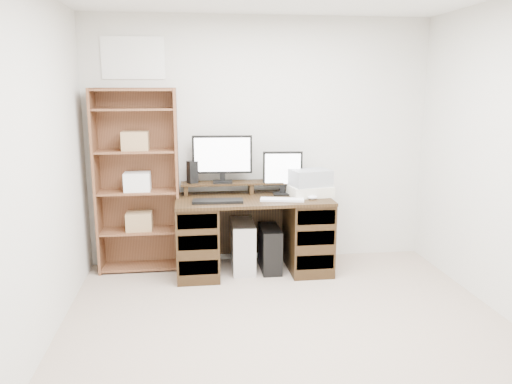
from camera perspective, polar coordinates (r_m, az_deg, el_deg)
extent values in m
cube|color=tan|center=(3.64, 4.99, -18.16)|extent=(3.50, 4.00, 0.02)
cube|color=silver|center=(5.16, 0.47, 5.73)|extent=(3.50, 0.02, 2.50)
cube|color=silver|center=(1.39, 24.43, -13.26)|extent=(3.50, 0.02, 2.50)
cube|color=silver|center=(3.29, -26.02, 0.88)|extent=(0.02, 4.00, 2.50)
cube|color=white|center=(5.10, -13.88, 14.66)|extent=(0.60, 0.01, 0.40)
cube|color=black|center=(4.86, -0.30, -0.84)|extent=(1.50, 0.70, 0.03)
cube|color=black|center=(4.92, -6.70, -5.28)|extent=(0.40, 0.66, 0.72)
cube|color=black|center=(5.05, 5.93, -4.81)|extent=(0.40, 0.66, 0.72)
cube|color=black|center=(5.26, -0.75, -3.59)|extent=(1.48, 0.02, 0.65)
cube|color=black|center=(4.67, -6.58, -8.57)|extent=(0.36, 0.01, 0.14)
cube|color=black|center=(4.59, -6.66, -5.77)|extent=(0.36, 0.01, 0.14)
cube|color=black|center=(4.53, -6.72, -3.36)|extent=(0.36, 0.01, 0.14)
cube|color=black|center=(4.80, 6.78, -7.97)|extent=(0.36, 0.01, 0.14)
cube|color=black|center=(4.73, 6.85, -5.24)|extent=(0.36, 0.01, 0.14)
cube|color=black|center=(4.67, 6.91, -2.90)|extent=(0.36, 0.01, 0.14)
cube|color=black|center=(5.02, -8.00, 0.24)|extent=(0.04, 0.20, 0.10)
cube|color=black|center=(5.05, -0.61, 0.43)|extent=(0.04, 0.20, 0.10)
cube|color=black|center=(5.17, 6.56, 0.62)|extent=(0.04, 0.20, 0.10)
cube|color=black|center=(5.04, -0.61, 1.10)|extent=(1.40, 0.22, 0.02)
cube|color=black|center=(4.99, -3.83, 1.17)|extent=(0.20, 0.16, 0.02)
cube|color=black|center=(5.00, -3.84, 1.92)|extent=(0.06, 0.04, 0.11)
cube|color=black|center=(4.97, -3.88, 4.30)|extent=(0.59, 0.07, 0.38)
cube|color=white|center=(4.95, -3.88, 4.27)|extent=(0.55, 0.04, 0.33)
cube|color=black|center=(5.00, 3.05, -0.19)|extent=(0.20, 0.16, 0.02)
cube|color=black|center=(5.01, 3.04, 0.53)|extent=(0.05, 0.04, 0.10)
cube|color=black|center=(4.98, 3.06, 2.69)|extent=(0.39, 0.07, 0.34)
cube|color=white|center=(4.96, 3.08, 2.65)|extent=(0.35, 0.03, 0.30)
cube|color=black|center=(4.98, -7.29, 2.27)|extent=(0.12, 0.12, 0.22)
cube|color=black|center=(4.67, -4.40, -1.05)|extent=(0.48, 0.18, 0.03)
cube|color=white|center=(4.74, 3.01, -0.88)|extent=(0.43, 0.21, 0.02)
ellipsoid|color=silver|center=(4.81, 6.49, -0.63)|extent=(0.11, 0.09, 0.04)
cube|color=beige|center=(4.97, 6.20, 0.15)|extent=(0.44, 0.36, 0.10)
cube|color=gray|center=(4.94, 6.24, 1.63)|extent=(0.42, 0.34, 0.16)
cube|color=silver|center=(5.02, -1.51, -6.18)|extent=(0.23, 0.50, 0.49)
cube|color=black|center=(5.03, 1.60, -6.49)|extent=(0.19, 0.44, 0.44)
cube|color=#19FF33|center=(4.80, 2.00, -6.24)|extent=(0.01, 0.00, 0.01)
cube|color=brown|center=(5.07, -17.76, 1.03)|extent=(0.02, 0.30, 1.80)
cube|color=brown|center=(4.98, -8.97, 1.29)|extent=(0.02, 0.30, 1.80)
cube|color=brown|center=(5.15, -13.24, 1.46)|extent=(0.80, 0.01, 1.80)
cube|color=brown|center=(5.24, -12.93, -8.22)|extent=(0.75, 0.28, 0.02)
cube|color=brown|center=(5.13, -13.13, -4.33)|extent=(0.75, 0.28, 0.02)
cube|color=brown|center=(5.03, -13.35, 0.04)|extent=(0.75, 0.28, 0.02)
cube|color=brown|center=(4.96, -13.57, 4.56)|extent=(0.75, 0.28, 0.02)
cube|color=brown|center=(4.93, -13.80, 9.18)|extent=(0.75, 0.28, 0.02)
cube|color=brown|center=(4.93, -13.91, 11.27)|extent=(0.75, 0.28, 0.02)
cube|color=#A07F54|center=(5.10, -13.18, -3.25)|extent=(0.25, 0.20, 0.18)
cube|color=white|center=(5.01, -13.40, 1.16)|extent=(0.25, 0.20, 0.18)
cube|color=#A07F54|center=(4.95, -13.63, 5.71)|extent=(0.25, 0.20, 0.18)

